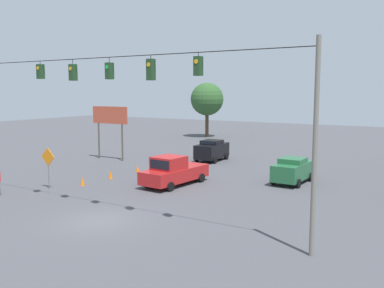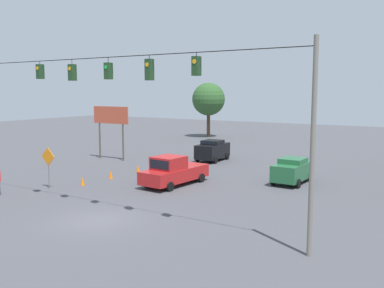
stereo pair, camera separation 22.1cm
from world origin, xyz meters
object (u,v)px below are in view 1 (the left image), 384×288
at_px(traffic_cone_second, 110,175).
at_px(work_zone_sign, 48,160).
at_px(sedan_green_oncoming_far, 293,170).
at_px(sedan_black_withflow_far, 212,150).
at_px(traffic_cone_fourth, 158,163).
at_px(traffic_cone_fifth, 176,158).
at_px(tree_horizon_right, 207,99).
at_px(pickup_truck_red_withflow_mid, 173,171).
at_px(traffic_cone_nearest, 83,181).
at_px(roadside_billboard, 110,120).
at_px(overhead_signal_span, 111,106).
at_px(traffic_cone_third, 138,168).

relative_size(traffic_cone_second, work_zone_sign, 0.22).
relative_size(sedan_green_oncoming_far, traffic_cone_second, 6.73).
relative_size(sedan_black_withflow_far, traffic_cone_fourth, 6.74).
bearing_deg(traffic_cone_fifth, tree_horizon_right, -67.86).
xyz_separation_m(pickup_truck_red_withflow_mid, traffic_cone_fifth, (5.47, -8.58, -0.67)).
bearing_deg(tree_horizon_right, traffic_cone_fourth, 109.84).
bearing_deg(sedan_black_withflow_far, pickup_truck_red_withflow_mid, 104.87).
height_order(traffic_cone_nearest, roadside_billboard, roadside_billboard).
distance_m(overhead_signal_span, work_zone_sign, 9.37).
height_order(traffic_cone_third, traffic_cone_fourth, same).
xyz_separation_m(traffic_cone_fourth, tree_horizon_right, (8.56, -23.73, 5.15)).
xyz_separation_m(sedan_green_oncoming_far, traffic_cone_fourth, (12.24, -0.27, -0.65)).
relative_size(pickup_truck_red_withflow_mid, sedan_green_oncoming_far, 1.37).
height_order(pickup_truck_red_withflow_mid, roadside_billboard, roadside_billboard).
relative_size(overhead_signal_span, pickup_truck_red_withflow_mid, 3.78).
bearing_deg(traffic_cone_second, traffic_cone_fourth, -90.78).
distance_m(traffic_cone_nearest, traffic_cone_fourth, 8.88).
distance_m(sedan_green_oncoming_far, traffic_cone_nearest, 15.10).
bearing_deg(pickup_truck_red_withflow_mid, work_zone_sign, 39.15).
height_order(traffic_cone_second, work_zone_sign, work_zone_sign).
distance_m(overhead_signal_span, roadside_billboard, 19.51).
relative_size(traffic_cone_fifth, tree_horizon_right, 0.08).
relative_size(traffic_cone_fifth, roadside_billboard, 0.12).
relative_size(overhead_signal_span, traffic_cone_fifth, 34.89).
height_order(sedan_black_withflow_far, sedan_green_oncoming_far, sedan_black_withflow_far).
relative_size(roadside_billboard, tree_horizon_right, 0.66).
bearing_deg(work_zone_sign, traffic_cone_third, -99.58).
distance_m(traffic_cone_third, traffic_cone_fourth, 2.82).
xyz_separation_m(sedan_black_withflow_far, sedan_green_oncoming_far, (-9.85, 5.71, -0.07)).
relative_size(pickup_truck_red_withflow_mid, traffic_cone_fourth, 9.23).
distance_m(traffic_cone_nearest, work_zone_sign, 2.82).
xyz_separation_m(pickup_truck_red_withflow_mid, sedan_black_withflow_far, (2.87, -10.80, 0.06)).
height_order(overhead_signal_span, work_zone_sign, overhead_signal_span).
xyz_separation_m(sedan_green_oncoming_far, roadside_billboard, (18.66, -1.20, 2.93)).
relative_size(overhead_signal_span, sedan_green_oncoming_far, 5.18).
bearing_deg(traffic_cone_nearest, overhead_signal_span, 147.20).
height_order(work_zone_sign, tree_horizon_right, tree_horizon_right).
bearing_deg(traffic_cone_nearest, traffic_cone_fifth, -89.67).
relative_size(pickup_truck_red_withflow_mid, traffic_cone_third, 9.23).
relative_size(pickup_truck_red_withflow_mid, traffic_cone_second, 9.23).
relative_size(pickup_truck_red_withflow_mid, traffic_cone_nearest, 9.23).
xyz_separation_m(pickup_truck_red_withflow_mid, roadside_billboard, (11.68, -6.29, 2.92)).
height_order(pickup_truck_red_withflow_mid, traffic_cone_third, pickup_truck_red_withflow_mid).
bearing_deg(pickup_truck_red_withflow_mid, traffic_cone_third, -25.54).
relative_size(traffic_cone_nearest, work_zone_sign, 0.22).
height_order(traffic_cone_second, traffic_cone_fifth, same).
xyz_separation_m(overhead_signal_span, sedan_black_withflow_far, (4.36, -18.76, -4.84)).
bearing_deg(tree_horizon_right, work_zone_sign, 101.74).
distance_m(traffic_cone_second, work_zone_sign, 5.17).
bearing_deg(tree_horizon_right, sedan_black_withflow_far, 120.92).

